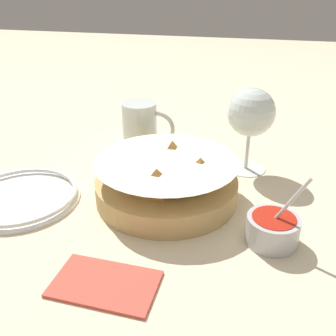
{
  "coord_description": "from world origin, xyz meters",
  "views": [
    {
      "loc": [
        0.15,
        -0.55,
        0.34
      ],
      "look_at": [
        0.0,
        -0.01,
        0.06
      ],
      "focal_mm": 40.0,
      "sensor_mm": 36.0,
      "label": 1
    }
  ],
  "objects_px": {
    "side_plate": "(21,196)",
    "food_basket": "(168,181)",
    "wine_glass": "(251,115)",
    "beer_mug": "(141,129)",
    "sauce_cup": "(273,228)"
  },
  "relations": [
    {
      "from": "side_plate",
      "to": "food_basket",
      "type": "bearing_deg",
      "value": 16.84
    },
    {
      "from": "wine_glass",
      "to": "beer_mug",
      "type": "bearing_deg",
      "value": 172.43
    },
    {
      "from": "sauce_cup",
      "to": "wine_glass",
      "type": "height_order",
      "value": "wine_glass"
    },
    {
      "from": "beer_mug",
      "to": "side_plate",
      "type": "distance_m",
      "value": 0.29
    },
    {
      "from": "wine_glass",
      "to": "sauce_cup",
      "type": "bearing_deg",
      "value": -76.54
    },
    {
      "from": "wine_glass",
      "to": "side_plate",
      "type": "relative_size",
      "value": 0.81
    },
    {
      "from": "sauce_cup",
      "to": "wine_glass",
      "type": "relative_size",
      "value": 0.68
    },
    {
      "from": "sauce_cup",
      "to": "beer_mug",
      "type": "height_order",
      "value": "sauce_cup"
    },
    {
      "from": "food_basket",
      "to": "beer_mug",
      "type": "distance_m",
      "value": 0.21
    },
    {
      "from": "wine_glass",
      "to": "side_plate",
      "type": "distance_m",
      "value": 0.44
    },
    {
      "from": "food_basket",
      "to": "beer_mug",
      "type": "relative_size",
      "value": 2.09
    },
    {
      "from": "food_basket",
      "to": "side_plate",
      "type": "xyz_separation_m",
      "value": [
        -0.24,
        -0.07,
        -0.03
      ]
    },
    {
      "from": "side_plate",
      "to": "wine_glass",
      "type": "bearing_deg",
      "value": 31.58
    },
    {
      "from": "sauce_cup",
      "to": "side_plate",
      "type": "distance_m",
      "value": 0.42
    },
    {
      "from": "wine_glass",
      "to": "side_plate",
      "type": "bearing_deg",
      "value": -148.42
    }
  ]
}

